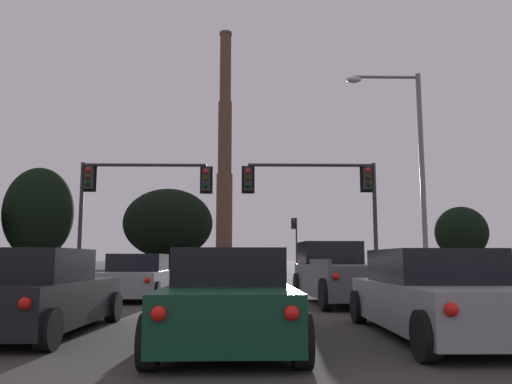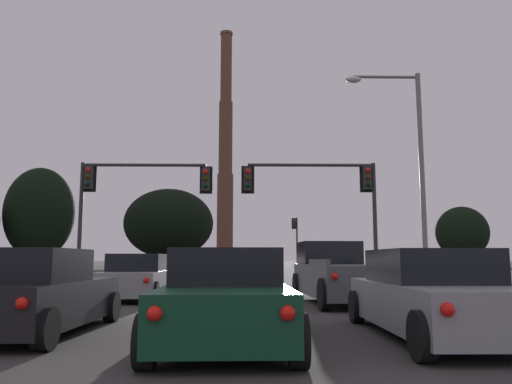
# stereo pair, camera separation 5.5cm
# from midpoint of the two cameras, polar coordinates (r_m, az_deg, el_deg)

# --- Properties ---
(sedan_center_lane_second) EXTENTS (2.04, 4.73, 1.43)m
(sedan_center_lane_second) POSITION_cam_midpoint_polar(r_m,az_deg,el_deg) (7.93, -3.16, -11.97)
(sedan_center_lane_second) COLOR #0F3823
(sedan_center_lane_second) RESTS_ON ground_plane
(sedan_right_lane_second) EXTENTS (2.00, 4.71, 1.43)m
(sedan_right_lane_second) POSITION_cam_midpoint_polar(r_m,az_deg,el_deg) (8.82, 19.84, -11.09)
(sedan_right_lane_second) COLOR gray
(sedan_right_lane_second) RESTS_ON ground_plane
(sedan_left_lane_front) EXTENTS (2.06, 4.73, 1.43)m
(sedan_left_lane_front) POSITION_cam_midpoint_polar(r_m,az_deg,el_deg) (16.65, -13.36, -9.51)
(sedan_left_lane_front) COLOR gray
(sedan_left_lane_front) RESTS_ON ground_plane
(pickup_truck_right_lane_front) EXTENTS (2.43, 5.59, 1.82)m
(pickup_truck_right_lane_front) POSITION_cam_midpoint_polar(r_m,az_deg,el_deg) (15.23, 9.58, -9.29)
(pickup_truck_right_lane_front) COLOR #4C4F54
(pickup_truck_right_lane_front) RESTS_ON ground_plane
(hatchback_left_lane_second) EXTENTS (1.96, 4.13, 1.44)m
(hatchback_left_lane_second) POSITION_cam_midpoint_polar(r_m,az_deg,el_deg) (9.41, -23.87, -10.67)
(hatchback_left_lane_second) COLOR black
(hatchback_left_lane_second) RESTS_ON ground_plane
(traffic_light_overhead_left) EXTENTS (5.98, 0.50, 5.53)m
(traffic_light_overhead_left) POSITION_cam_midpoint_polar(r_m,az_deg,el_deg) (22.84, -14.51, 0.11)
(traffic_light_overhead_left) COLOR #2D2D30
(traffic_light_overhead_left) RESTS_ON ground_plane
(traffic_light_far_right) EXTENTS (0.78, 0.50, 6.00)m
(traffic_light_far_right) POSITION_cam_midpoint_polar(r_m,az_deg,el_deg) (57.66, 4.60, -4.98)
(traffic_light_far_right) COLOR #2D2D30
(traffic_light_far_right) RESTS_ON ground_plane
(traffic_light_overhead_right) EXTENTS (6.09, 0.50, 5.51)m
(traffic_light_overhead_right) POSITION_cam_midpoint_polar(r_m,az_deg,el_deg) (22.28, 8.36, 0.10)
(traffic_light_overhead_right) COLOR #2D2D30
(traffic_light_overhead_right) RESTS_ON ground_plane
(street_lamp) EXTENTS (3.09, 0.36, 8.83)m
(street_lamp) POSITION_cam_midpoint_polar(r_m,az_deg,el_deg) (21.05, 17.25, 3.98)
(street_lamp) COLOR slate
(street_lamp) RESTS_ON ground_plane
(smokestack) EXTENTS (6.56, 6.56, 61.09)m
(smokestack) POSITION_cam_midpoint_polar(r_m,az_deg,el_deg) (128.17, -3.51, 2.53)
(smokestack) COLOR #523427
(smokestack) RESTS_ON ground_plane
(treeline_far_left) EXTENTS (8.83, 7.95, 10.10)m
(treeline_far_left) POSITION_cam_midpoint_polar(r_m,az_deg,el_deg) (91.51, 22.51, -4.30)
(treeline_far_left) COLOR black
(treeline_far_left) RESTS_ON ground_plane
(treeline_far_right) EXTENTS (11.08, 9.97, 16.09)m
(treeline_far_right) POSITION_cam_midpoint_polar(r_m,az_deg,el_deg) (88.30, -23.50, -2.23)
(treeline_far_right) COLOR black
(treeline_far_right) RESTS_ON ground_plane
(treeline_center_left) EXTENTS (13.32, 11.99, 11.73)m
(treeline_center_left) POSITION_cam_midpoint_polar(r_m,az_deg,el_deg) (75.93, -9.91, -3.55)
(treeline_center_left) COLOR black
(treeline_center_left) RESTS_ON ground_plane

